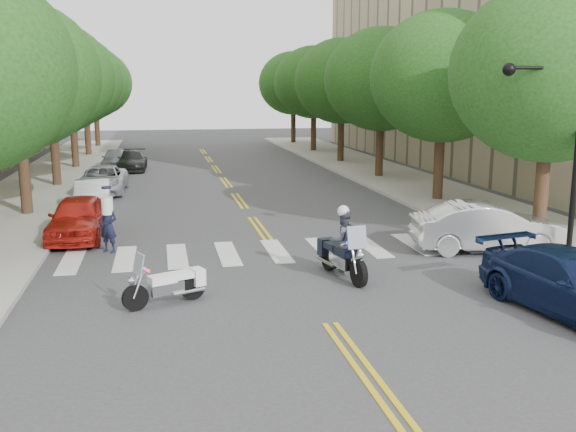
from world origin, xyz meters
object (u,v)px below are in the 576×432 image
object	(u,v)px
convertible	(487,227)
sedan_blue	(574,284)
motorcycle_police	(342,245)
motorcycle_parked	(172,284)
officer_standing	(108,226)

from	to	relation	value
convertible	sedan_blue	world-z (taller)	convertible
motorcycle_police	convertible	world-z (taller)	motorcycle_police
sedan_blue	convertible	bearing A→B (deg)	69.64
motorcycle_police	motorcycle_parked	bearing A→B (deg)	4.83
convertible	motorcycle_parked	bearing A→B (deg)	117.69
motorcycle_police	officer_standing	bearing A→B (deg)	-43.50
motorcycle_police	sedan_blue	distance (m)	5.80
motorcycle_police	convertible	distance (m)	5.59
motorcycle_parked	officer_standing	world-z (taller)	officer_standing
motorcycle_police	convertible	xyz separation A→B (m)	(5.28, 1.85, -0.11)
motorcycle_police	convertible	bearing A→B (deg)	-171.88
motorcycle_parked	sedan_blue	xyz separation A→B (m)	(8.88, -2.56, 0.24)
motorcycle_parked	officer_standing	distance (m)	5.66
motorcycle_police	officer_standing	xyz separation A→B (m)	(-6.38, 4.04, -0.05)
motorcycle_police	sedan_blue	size ratio (longest dim) A/B	0.50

